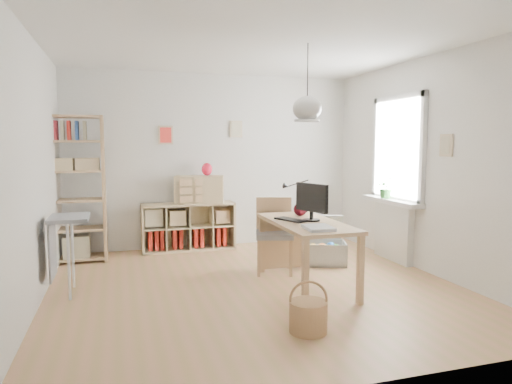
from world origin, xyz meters
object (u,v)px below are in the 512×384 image
object	(u,v)px
tall_bookshelf	(74,183)
chair	(274,230)
monitor	(312,200)
drawer_chest	(199,189)
cube_shelf	(187,230)
desk	(306,230)
storage_chest	(324,248)

from	to	relation	value
tall_bookshelf	chair	size ratio (longest dim) A/B	2.15
monitor	chair	bearing A→B (deg)	88.10
monitor	drawer_chest	world-z (taller)	monitor
cube_shelf	chair	world-z (taller)	chair
cube_shelf	chair	distance (m)	1.78
monitor	drawer_chest	xyz separation A→B (m)	(-0.90, 2.18, -0.06)
desk	storage_chest	distance (m)	1.19
storage_chest	drawer_chest	distance (m)	2.09
storage_chest	drawer_chest	bearing A→B (deg)	158.25
chair	monitor	xyz separation A→B (m)	(0.21, -0.69, 0.46)
tall_bookshelf	storage_chest	xyz separation A→B (m)	(3.23, -1.06, -0.88)
storage_chest	tall_bookshelf	bearing A→B (deg)	-178.43
storage_chest	cube_shelf	bearing A→B (deg)	160.89
cube_shelf	monitor	bearing A→B (deg)	-63.70
desk	chair	world-z (taller)	chair
tall_bookshelf	drawer_chest	size ratio (longest dim) A/B	2.76
tall_bookshelf	drawer_chest	world-z (taller)	tall_bookshelf
storage_chest	drawer_chest	world-z (taller)	drawer_chest
monitor	drawer_chest	bearing A→B (deg)	93.94
desk	drawer_chest	distance (m)	2.36
cube_shelf	storage_chest	distance (m)	2.14
tall_bookshelf	storage_chest	bearing A→B (deg)	-18.22
drawer_chest	tall_bookshelf	bearing A→B (deg)	-157.18
cube_shelf	chair	bearing A→B (deg)	-59.78
cube_shelf	tall_bookshelf	bearing A→B (deg)	-169.81
tall_bookshelf	desk	bearing A→B (deg)	-37.01
tall_bookshelf	monitor	bearing A→B (deg)	-36.05
desk	storage_chest	bearing A→B (deg)	54.00
chair	desk	bearing A→B (deg)	-62.49
chair	drawer_chest	size ratio (longest dim) A/B	1.28
monitor	desk	bearing A→B (deg)	172.22
desk	cube_shelf	xyz separation A→B (m)	(-1.02, 2.23, -0.36)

